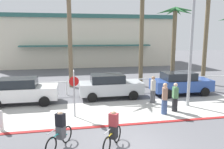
{
  "coord_description": "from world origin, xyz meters",
  "views": [
    {
      "loc": [
        -2.01,
        -8.15,
        4.44
      ],
      "look_at": [
        0.67,
        6.0,
        1.89
      ],
      "focal_mm": 36.34,
      "sensor_mm": 36.0,
      "label": 1
    }
  ],
  "objects_px": {
    "pedestrian_0": "(153,91)",
    "pedestrian_2": "(165,100)",
    "streetlight_curb": "(194,37)",
    "palm_tree_3": "(175,25)",
    "stop_sign_bike_lane": "(74,87)",
    "palm_tree_2": "(142,19)",
    "car_blue_3": "(180,83)",
    "pedestrian_1": "(175,98)",
    "palm_tree_1": "(69,9)",
    "car_white_1": "(22,91)",
    "car_silver_2": "(110,86)",
    "cyclist_yellow_1": "(113,130)",
    "bollard_0": "(1,120)",
    "cyclist_teal_0": "(60,131)",
    "palm_tree_4": "(207,11)"
  },
  "relations": [
    {
      "from": "stop_sign_bike_lane",
      "to": "palm_tree_2",
      "type": "distance_m",
      "value": 9.69
    },
    {
      "from": "palm_tree_3",
      "to": "pedestrian_2",
      "type": "relative_size",
      "value": 3.74
    },
    {
      "from": "streetlight_curb",
      "to": "cyclist_yellow_1",
      "type": "height_order",
      "value": "streetlight_curb"
    },
    {
      "from": "palm_tree_3",
      "to": "pedestrian_2",
      "type": "distance_m",
      "value": 9.08
    },
    {
      "from": "palm_tree_3",
      "to": "cyclist_yellow_1",
      "type": "height_order",
      "value": "palm_tree_3"
    },
    {
      "from": "stop_sign_bike_lane",
      "to": "cyclist_yellow_1",
      "type": "bearing_deg",
      "value": -68.96
    },
    {
      "from": "palm_tree_4",
      "to": "car_white_1",
      "type": "bearing_deg",
      "value": -167.29
    },
    {
      "from": "cyclist_teal_0",
      "to": "pedestrian_1",
      "type": "height_order",
      "value": "pedestrian_1"
    },
    {
      "from": "stop_sign_bike_lane",
      "to": "car_blue_3",
      "type": "distance_m",
      "value": 8.6
    },
    {
      "from": "palm_tree_2",
      "to": "pedestrian_1",
      "type": "distance_m",
      "value": 8.37
    },
    {
      "from": "palm_tree_1",
      "to": "car_silver_2",
      "type": "relative_size",
      "value": 1.96
    },
    {
      "from": "palm_tree_2",
      "to": "palm_tree_3",
      "type": "distance_m",
      "value": 2.95
    },
    {
      "from": "car_blue_3",
      "to": "car_white_1",
      "type": "bearing_deg",
      "value": -178.61
    },
    {
      "from": "stop_sign_bike_lane",
      "to": "pedestrian_0",
      "type": "height_order",
      "value": "stop_sign_bike_lane"
    },
    {
      "from": "pedestrian_0",
      "to": "pedestrian_2",
      "type": "xyz_separation_m",
      "value": [
        -0.13,
        -2.15,
        0.01
      ]
    },
    {
      "from": "bollard_0",
      "to": "pedestrian_2",
      "type": "distance_m",
      "value": 8.41
    },
    {
      "from": "palm_tree_3",
      "to": "car_blue_3",
      "type": "distance_m",
      "value": 5.44
    },
    {
      "from": "palm_tree_2",
      "to": "pedestrian_0",
      "type": "bearing_deg",
      "value": -98.7
    },
    {
      "from": "streetlight_curb",
      "to": "palm_tree_4",
      "type": "height_order",
      "value": "palm_tree_4"
    },
    {
      "from": "cyclist_teal_0",
      "to": "cyclist_yellow_1",
      "type": "xyz_separation_m",
      "value": [
        2.06,
        -0.37,
        0.0
      ]
    },
    {
      "from": "bollard_0",
      "to": "palm_tree_1",
      "type": "relative_size",
      "value": 0.12
    },
    {
      "from": "palm_tree_1",
      "to": "palm_tree_3",
      "type": "height_order",
      "value": "palm_tree_1"
    },
    {
      "from": "bollard_0",
      "to": "car_silver_2",
      "type": "xyz_separation_m",
      "value": [
        5.98,
        4.58,
        0.35
      ]
    },
    {
      "from": "streetlight_curb",
      "to": "palm_tree_3",
      "type": "xyz_separation_m",
      "value": [
        1.71,
        6.1,
        0.93
      ]
    },
    {
      "from": "bollard_0",
      "to": "cyclist_teal_0",
      "type": "distance_m",
      "value": 3.48
    },
    {
      "from": "stop_sign_bike_lane",
      "to": "palm_tree_1",
      "type": "distance_m",
      "value": 8.74
    },
    {
      "from": "car_blue_3",
      "to": "car_silver_2",
      "type": "bearing_deg",
      "value": 179.21
    },
    {
      "from": "stop_sign_bike_lane",
      "to": "palm_tree_2",
      "type": "xyz_separation_m",
      "value": [
        5.85,
        6.57,
        4.05
      ]
    },
    {
      "from": "pedestrian_0",
      "to": "pedestrian_2",
      "type": "height_order",
      "value": "pedestrian_2"
    },
    {
      "from": "palm_tree_2",
      "to": "pedestrian_2",
      "type": "relative_size",
      "value": 4.42
    },
    {
      "from": "palm_tree_2",
      "to": "stop_sign_bike_lane",
      "type": "bearing_deg",
      "value": -131.64
    },
    {
      "from": "car_blue_3",
      "to": "bollard_0",
      "type": "bearing_deg",
      "value": -158.25
    },
    {
      "from": "stop_sign_bike_lane",
      "to": "cyclist_teal_0",
      "type": "bearing_deg",
      "value": -101.18
    },
    {
      "from": "car_blue_3",
      "to": "pedestrian_1",
      "type": "relative_size",
      "value": 2.58
    },
    {
      "from": "car_white_1",
      "to": "palm_tree_2",
      "type": "bearing_deg",
      "value": 21.16
    },
    {
      "from": "pedestrian_1",
      "to": "cyclist_yellow_1",
      "type": "bearing_deg",
      "value": -141.22
    },
    {
      "from": "bollard_0",
      "to": "streetlight_curb",
      "type": "distance_m",
      "value": 11.22
    },
    {
      "from": "car_white_1",
      "to": "pedestrian_0",
      "type": "distance_m",
      "value": 8.49
    },
    {
      "from": "pedestrian_0",
      "to": "stop_sign_bike_lane",
      "type": "bearing_deg",
      "value": -162.19
    },
    {
      "from": "palm_tree_3",
      "to": "pedestrian_0",
      "type": "height_order",
      "value": "palm_tree_3"
    },
    {
      "from": "streetlight_curb",
      "to": "car_white_1",
      "type": "relative_size",
      "value": 1.7
    },
    {
      "from": "palm_tree_2",
      "to": "car_white_1",
      "type": "distance_m",
      "value": 10.93
    },
    {
      "from": "car_blue_3",
      "to": "pedestrian_1",
      "type": "height_order",
      "value": "pedestrian_1"
    },
    {
      "from": "palm_tree_1",
      "to": "car_silver_2",
      "type": "height_order",
      "value": "palm_tree_1"
    },
    {
      "from": "bollard_0",
      "to": "palm_tree_1",
      "type": "distance_m",
      "value": 10.89
    },
    {
      "from": "palm_tree_1",
      "to": "car_white_1",
      "type": "height_order",
      "value": "palm_tree_1"
    },
    {
      "from": "palm_tree_3",
      "to": "cyclist_teal_0",
      "type": "relative_size",
      "value": 4.26
    },
    {
      "from": "car_white_1",
      "to": "pedestrian_1",
      "type": "bearing_deg",
      "value": -19.64
    },
    {
      "from": "stop_sign_bike_lane",
      "to": "car_white_1",
      "type": "distance_m",
      "value": 4.55
    },
    {
      "from": "cyclist_yellow_1",
      "to": "pedestrian_0",
      "type": "height_order",
      "value": "pedestrian_0"
    }
  ]
}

